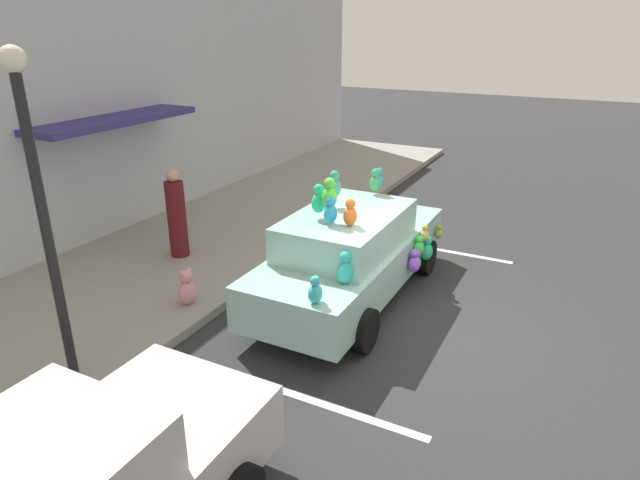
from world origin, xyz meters
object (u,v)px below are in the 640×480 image
at_px(plush_covered_car, 351,253).
at_px(pedestrian_near_shopfront, 177,216).
at_px(teddy_bear_on_sidewalk, 187,288).
at_px(street_lamp_post, 39,192).

relative_size(plush_covered_car, pedestrian_near_shopfront, 2.76).
relative_size(teddy_bear_on_sidewalk, street_lamp_post, 0.15).
bearing_deg(plush_covered_car, street_lamp_post, 151.26).
relative_size(plush_covered_car, teddy_bear_on_sidewalk, 7.77).
xyz_separation_m(plush_covered_car, street_lamp_post, (-3.82, 2.10, 1.76)).
distance_m(plush_covered_car, teddy_bear_on_sidewalk, 2.69).
height_order(plush_covered_car, pedestrian_near_shopfront, plush_covered_car).
height_order(street_lamp_post, pedestrian_near_shopfront, street_lamp_post).
height_order(plush_covered_car, street_lamp_post, street_lamp_post).
bearing_deg(pedestrian_near_shopfront, teddy_bear_on_sidewalk, -136.09).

